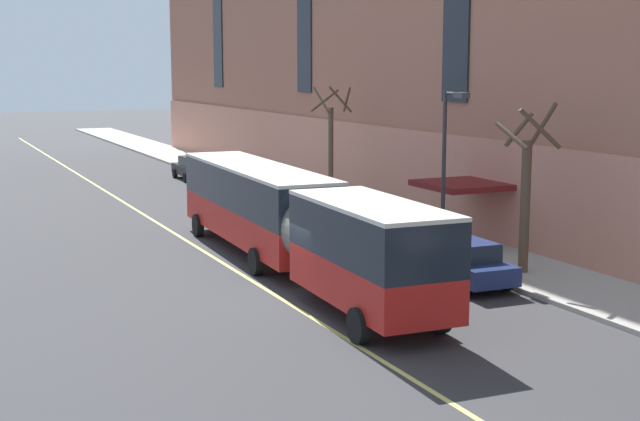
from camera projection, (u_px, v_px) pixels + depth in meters
ground_plane at (316, 299)px, 28.75m from camera, size 260.00×260.00×0.00m
sidewalk at (482, 256)px, 34.97m from camera, size 4.14×160.00×0.15m
city_bus at (290, 217)px, 32.11m from camera, size 3.50×20.30×3.54m
parked_car_navy_0 at (343, 221)px, 38.76m from camera, size 1.97×4.60×1.56m
parked_car_navy_1 at (464, 263)px, 30.49m from camera, size 2.11×4.36×1.56m
parked_car_black_2 at (193, 168)px, 59.14m from camera, size 1.96×4.29×1.56m
parked_car_white_6 at (239, 184)px, 50.81m from camera, size 1.97×4.36×1.56m
parked_car_silver_7 at (281, 200)px, 44.96m from camera, size 2.02×4.33×1.56m
street_tree_mid_block at (526, 189)px, 31.41m from camera, size 1.69×1.67×6.06m
street_tree_far_uptown at (332, 145)px, 45.71m from camera, size 1.89×1.90×6.34m
street_lamp at (447, 155)px, 34.03m from camera, size 0.36×1.48×6.38m
lane_centerline at (254, 282)px, 31.02m from camera, size 0.16×140.00×0.01m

